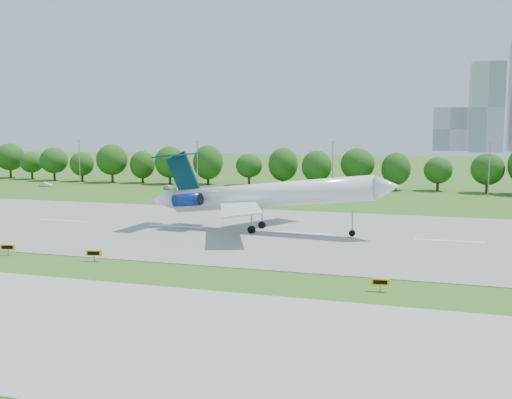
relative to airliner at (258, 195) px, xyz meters
The scene contains 10 objects.
ground 28.88m from the airliner, 117.64° to the right, with size 600.00×600.00×0.00m, color #315917.
runway 14.22m from the airliner, behind, with size 400.00×45.00×0.08m, color gray.
tree_line 68.16m from the airliner, 101.13° to the left, with size 288.40×8.40×10.40m.
light_poles 59.00m from the airliner, 105.39° to the left, with size 175.90×0.25×12.19m.
airliner is the anchor object (origin of this frame).
taxi_sign_left 27.34m from the airliner, 116.69° to the right, with size 1.81×0.69×1.28m.
taxi_sign_centre 34.19m from the airliner, 134.49° to the right, with size 1.84×0.57×1.29m.
taxi_sign_right 34.00m from the airliner, 53.81° to the right, with size 1.71×0.39×1.19m.
service_vehicle_a 88.52m from the airliner, 146.38° to the left, with size 1.21×3.48×1.15m, color silver.
service_vehicle_b 64.16m from the airliner, 127.11° to the left, with size 1.42×3.53×1.20m, color silver.
Camera 1 is at (36.81, -54.20, 14.67)m, focal length 40.00 mm.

